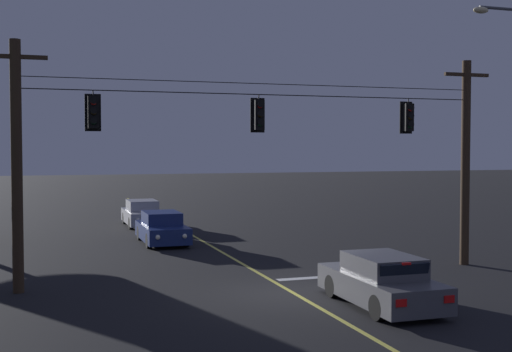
% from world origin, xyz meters
% --- Properties ---
extents(ground_plane, '(180.00, 180.00, 0.00)m').
position_xyz_m(ground_plane, '(0.00, 0.00, 0.00)').
color(ground_plane, black).
extents(lane_centre_stripe, '(0.14, 60.00, 0.01)m').
position_xyz_m(lane_centre_stripe, '(0.00, 8.60, 0.00)').
color(lane_centre_stripe, '#D1C64C').
rests_on(lane_centre_stripe, ground).
extents(stop_bar_paint, '(3.40, 0.36, 0.01)m').
position_xyz_m(stop_bar_paint, '(1.90, 2.00, 0.00)').
color(stop_bar_paint, silver).
rests_on(stop_bar_paint, ground).
extents(signal_span_assembly, '(17.01, 0.32, 7.34)m').
position_xyz_m(signal_span_assembly, '(0.00, 2.60, 3.82)').
color(signal_span_assembly, '#38281C').
rests_on(signal_span_assembly, ground).
extents(traffic_light_leftmost, '(0.48, 0.41, 1.22)m').
position_xyz_m(traffic_light_leftmost, '(-5.44, 2.58, 5.28)').
color(traffic_light_leftmost, black).
extents(traffic_light_left_inner, '(0.48, 0.41, 1.22)m').
position_xyz_m(traffic_light_left_inner, '(-0.23, 2.58, 5.28)').
color(traffic_light_left_inner, black).
extents(traffic_light_centre, '(0.48, 0.41, 1.22)m').
position_xyz_m(traffic_light_centre, '(5.24, 2.58, 5.28)').
color(traffic_light_centre, black).
extents(car_waiting_near_lane, '(1.80, 4.33, 1.39)m').
position_xyz_m(car_waiting_near_lane, '(1.64, -2.15, 0.65)').
color(car_waiting_near_lane, '#4C4C51').
rests_on(car_waiting_near_lane, ground).
extents(car_oncoming_lead, '(1.80, 4.42, 1.39)m').
position_xyz_m(car_oncoming_lead, '(-1.86, 11.35, 0.65)').
color(car_oncoming_lead, navy).
rests_on(car_oncoming_lead, ground).
extents(car_oncoming_trailing, '(1.80, 4.42, 1.39)m').
position_xyz_m(car_oncoming_trailing, '(-1.72, 18.24, 0.65)').
color(car_oncoming_trailing, '#A5A5AD').
rests_on(car_oncoming_trailing, ground).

